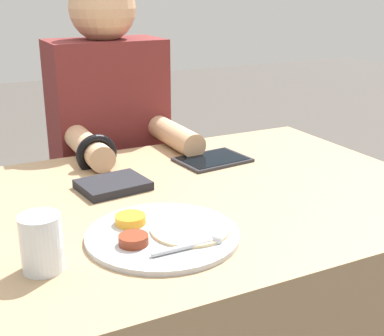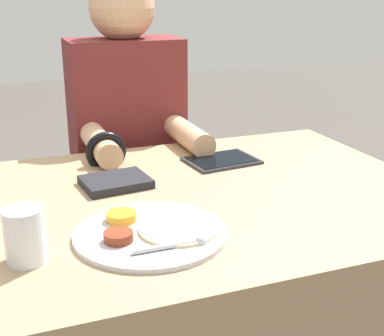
{
  "view_description": "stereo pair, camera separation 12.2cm",
  "coord_description": "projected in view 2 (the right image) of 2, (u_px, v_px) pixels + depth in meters",
  "views": [
    {
      "loc": [
        -0.47,
        -1.02,
        1.16
      ],
      "look_at": [
        0.05,
        0.01,
        0.77
      ],
      "focal_mm": 50.0,
      "sensor_mm": 36.0,
      "label": 1
    },
    {
      "loc": [
        -0.36,
        -1.07,
        1.16
      ],
      "look_at": [
        0.05,
        0.01,
        0.77
      ],
      "focal_mm": 50.0,
      "sensor_mm": 36.0,
      "label": 2
    }
  ],
  "objects": [
    {
      "name": "red_notebook",
      "position": [
        116.0,
        183.0,
        1.27
      ],
      "size": [
        0.17,
        0.14,
        0.02
      ],
      "color": "silver",
      "rests_on": "dining_table"
    },
    {
      "name": "thali_tray",
      "position": [
        151.0,
        232.0,
        1.02
      ],
      "size": [
        0.29,
        0.29,
        0.03
      ],
      "color": "#B7BABF",
      "rests_on": "dining_table"
    },
    {
      "name": "drinking_glass",
      "position": [
        25.0,
        235.0,
        0.91
      ],
      "size": [
        0.07,
        0.07,
        0.1
      ],
      "color": "silver",
      "rests_on": "dining_table"
    },
    {
      "name": "person_diner",
      "position": [
        129.0,
        173.0,
        1.78
      ],
      "size": [
        0.36,
        0.46,
        1.2
      ],
      "color": "black",
      "rests_on": "ground_plane"
    },
    {
      "name": "tablet_device",
      "position": [
        222.0,
        160.0,
        1.45
      ],
      "size": [
        0.2,
        0.16,
        0.01
      ],
      "color": "#28282D",
      "rests_on": "dining_table"
    },
    {
      "name": "dining_table",
      "position": [
        174.0,
        330.0,
        1.33
      ],
      "size": [
        1.24,
        0.82,
        0.71
      ],
      "color": "#9E7F5B",
      "rests_on": "ground_plane"
    }
  ]
}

